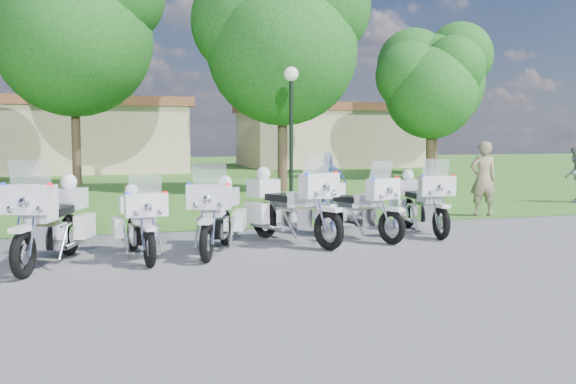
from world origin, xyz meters
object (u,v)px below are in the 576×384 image
object	(u,v)px
motorcycle_1	(52,220)
bystander_b	(575,175)
lamp_post	(291,100)
motorcycle_5	(355,205)
motorcycle_2	(139,221)
motorcycle_3	(218,214)
bystander_a	(483,179)
bystander_c	(329,184)
motorcycle_6	(421,201)
motorcycle_4	(290,205)

from	to	relation	value
motorcycle_1	bystander_b	distance (m)	15.62
lamp_post	bystander_b	world-z (taller)	lamp_post
motorcycle_5	motorcycle_2	bearing A→B (deg)	-10.25
motorcycle_1	motorcycle_5	bearing A→B (deg)	-151.13
motorcycle_3	motorcycle_2	bearing A→B (deg)	26.80
motorcycle_5	bystander_a	xyz separation A→B (m)	(4.41, 2.31, 0.28)
motorcycle_5	bystander_a	bearing A→B (deg)	-174.39
bystander_b	motorcycle_2	bearing A→B (deg)	-16.60
motorcycle_3	lamp_post	world-z (taller)	lamp_post
motorcycle_1	bystander_b	bearing A→B (deg)	-141.36
motorcycle_1	bystander_c	distance (m)	7.82
motorcycle_3	bystander_a	distance (m)	7.91
motorcycle_6	bystander_c	size ratio (longest dim) A/B	1.47
bystander_c	motorcycle_1	bearing A→B (deg)	61.87
bystander_a	bystander_c	xyz separation A→B (m)	(-3.68, 1.22, -0.14)
motorcycle_1	motorcycle_5	size ratio (longest dim) A/B	1.10
motorcycle_5	lamp_post	size ratio (longest dim) A/B	0.53
motorcycle_3	motorcycle_5	bearing A→B (deg)	-144.72
motorcycle_1	bystander_a	size ratio (longest dim) A/B	1.29
motorcycle_4	motorcycle_6	distance (m)	3.04
motorcycle_6	lamp_post	distance (m)	7.36
motorcycle_3	bystander_b	bearing A→B (deg)	-135.67
motorcycle_2	bystander_b	xyz separation A→B (m)	(13.27, 5.32, 0.24)
motorcycle_4	motorcycle_6	xyz separation A→B (m)	(3.01, 0.45, -0.06)
motorcycle_5	motorcycle_4	bearing A→B (deg)	-15.83
motorcycle_6	bystander_b	xyz separation A→B (m)	(7.42, 4.14, 0.19)
motorcycle_5	motorcycle_6	size ratio (longest dim) A/B	0.94
motorcycle_4	lamp_post	distance (m)	8.04
motorcycle_3	motorcycle_4	bearing A→B (deg)	-137.43
motorcycle_2	motorcycle_6	xyz separation A→B (m)	(5.84, 1.18, 0.05)
motorcycle_2	bystander_c	bearing A→B (deg)	-144.88
motorcycle_2	bystander_a	size ratio (longest dim) A/B	1.15
motorcycle_6	lamp_post	world-z (taller)	lamp_post
motorcycle_4	motorcycle_6	bearing A→B (deg)	164.55
motorcycle_2	bystander_b	size ratio (longest dim) A/B	1.27
motorcycle_1	motorcycle_3	bearing A→B (deg)	-155.01
bystander_a	motorcycle_1	bearing A→B (deg)	30.61
lamp_post	bystander_b	bearing A→B (deg)	-18.60
bystander_b	bystander_c	world-z (taller)	bystander_b
motorcycle_1	lamp_post	distance (m)	10.74
lamp_post	motorcycle_5	bearing A→B (deg)	-96.64
motorcycle_6	bystander_a	world-z (taller)	bystander_a
motorcycle_2	bystander_b	distance (m)	14.29
motorcycle_2	motorcycle_3	xyz separation A→B (m)	(1.35, 0.14, 0.06)
motorcycle_5	bystander_c	bearing A→B (deg)	-123.76
motorcycle_3	lamp_post	bearing A→B (deg)	-94.28
motorcycle_2	lamp_post	size ratio (longest dim) A/B	0.52
motorcycle_2	lamp_post	xyz separation A→B (m)	(5.07, 8.07, 2.51)
motorcycle_1	motorcycle_3	size ratio (longest dim) A/B	1.08
motorcycle_5	motorcycle_3	bearing A→B (deg)	-7.59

